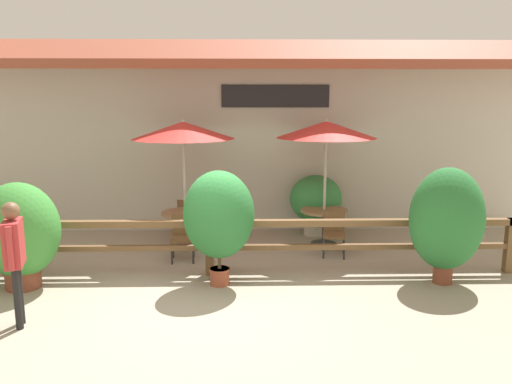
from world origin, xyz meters
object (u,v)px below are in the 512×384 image
Objects in this scene: chair_middle_wallside at (319,214)px; pedestrian at (14,248)px; potted_plant_entrance_palm at (447,220)px; dining_table_near at (186,219)px; chair_middle_streetside at (334,231)px; patio_umbrella_near at (183,131)px; potted_plant_small_flowering at (219,216)px; potted_plant_corner_fern at (316,201)px; patio_umbrella_middle at (326,130)px; chair_near_wallside at (189,216)px; potted_plant_broad_leaf at (19,232)px; chair_near_streetside at (183,235)px; dining_table_middle at (324,216)px.

pedestrian is (-4.59, -4.36, 0.61)m from chair_middle_wallside.
dining_table_near is at bearing 155.00° from potted_plant_entrance_palm.
chair_middle_wallside is at bearing 102.25° from chair_middle_streetside.
patio_umbrella_near reaches higher than potted_plant_small_flowering.
potted_plant_corner_fern is 6.31m from pedestrian.
patio_umbrella_middle is 2.01m from chair_middle_streetside.
chair_middle_wallside is at bearing -165.96° from chair_near_wallside.
chair_middle_wallside is 0.50× the size of pedestrian.
pedestrian reaches higher than chair_near_wallside.
chair_middle_streetside is (0.08, -0.72, -1.88)m from patio_umbrella_middle.
patio_umbrella_middle is at bearing 106.08° from chair_middle_streetside.
chair_near_wallside is 0.45× the size of potted_plant_small_flowering.
patio_umbrella_near is at bearing -161.19° from potted_plant_corner_fern.
potted_plant_broad_leaf is at bearing 62.94° from chair_near_wallside.
potted_plant_small_flowering reaches higher than pedestrian.
potted_plant_small_flowering is (-3.62, 0.01, 0.08)m from potted_plant_entrance_palm.
chair_near_streetside is 0.45× the size of potted_plant_small_flowering.
chair_near_wallside reaches higher than dining_table_near.
potted_plant_entrance_palm is (1.60, -2.21, -1.29)m from patio_umbrella_middle.
potted_plant_broad_leaf is (-5.21, -1.54, 0.44)m from chair_middle_streetside.
potted_plant_broad_leaf is (-5.14, -2.98, 0.44)m from chair_middle_wallside.
dining_table_near is 1.14× the size of chair_middle_streetside.
chair_near_streetside is 1.00× the size of chair_middle_streetside.
chair_near_wallside is (-0.03, 0.77, -1.88)m from patio_umbrella_near.
potted_plant_entrance_palm is at bearing 0.42° from potted_plant_broad_leaf.
patio_umbrella_near reaches higher than potted_plant_corner_fern.
patio_umbrella_middle reaches higher than potted_plant_small_flowering.
patio_umbrella_near is 1.35× the size of potted_plant_entrance_palm.
potted_plant_small_flowering is at bearing -69.25° from patio_umbrella_near.
chair_near_streetside is 0.50× the size of pedestrian.
dining_table_middle is 0.73m from chair_middle_wallside.
potted_plant_entrance_palm reaches higher than dining_table_middle.
patio_umbrella_near is at bearing -42.80° from pedestrian.
chair_middle_streetside is at bearing -83.50° from dining_table_middle.
chair_middle_wallside is (2.81, 0.88, -1.88)m from patio_umbrella_near.
potted_plant_small_flowering is (-2.04, -2.93, 0.67)m from chair_middle_wallside.
potted_plant_corner_fern is (2.73, 0.93, -1.58)m from patio_umbrella_near.
dining_table_near is (-0.00, 0.00, -1.76)m from patio_umbrella_near.
dining_table_near is 0.78m from chair_near_wallside.
potted_plant_small_flowering reaches higher than chair_near_wallside.
dining_table_near is at bearing -161.19° from potted_plant_corner_fern.
chair_near_streetside reaches higher than dining_table_middle.
pedestrian is at bearing 48.21° from chair_middle_wallside.
potted_plant_small_flowering is (0.80, -2.81, 0.67)m from chair_near_wallside.
potted_plant_entrance_palm is (1.58, -2.93, 0.59)m from chair_middle_wallside.
pedestrian is (-4.57, -3.64, 0.49)m from dining_table_middle.
chair_near_streetside is at bearing -166.08° from chair_middle_streetside.
chair_middle_wallside reaches higher than dining_table_near.
pedestrian is at bearing -135.64° from potted_plant_corner_fern.
potted_plant_small_flowering is (-2.10, -1.49, 0.67)m from chair_middle_streetside.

